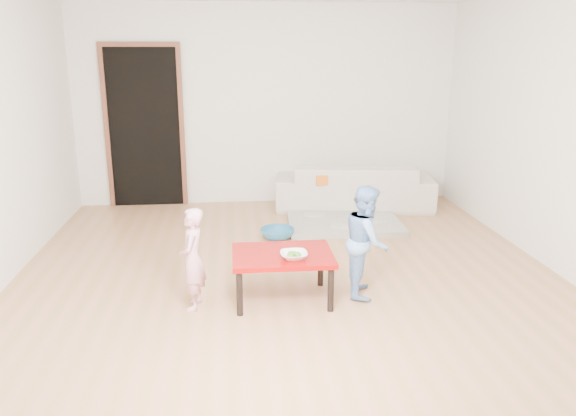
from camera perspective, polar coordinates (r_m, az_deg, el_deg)
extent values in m
cube|color=#AE7E4A|center=(5.40, -0.22, -6.08)|extent=(5.00, 5.00, 0.01)
cube|color=white|center=(7.54, -2.15, 10.34)|extent=(5.00, 0.02, 2.60)
cube|color=white|center=(5.86, 25.11, 7.34)|extent=(0.02, 5.00, 2.60)
imported|color=beige|center=(7.42, 6.72, 2.28)|extent=(2.11, 1.06, 0.59)
cube|color=orange|center=(7.20, 4.34, 3.20)|extent=(0.51, 0.47, 0.13)
imported|color=white|center=(4.47, 0.59, -4.83)|extent=(0.22, 0.22, 0.05)
imported|color=pink|center=(4.52, -9.68, -5.13)|extent=(0.23, 0.32, 0.83)
imported|color=#577ACB|center=(4.74, 7.96, -3.31)|extent=(0.44, 0.52, 0.94)
imported|color=teal|center=(6.19, -1.08, -2.61)|extent=(0.37, 0.37, 0.12)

